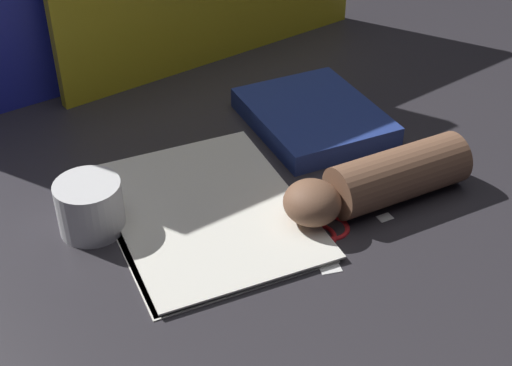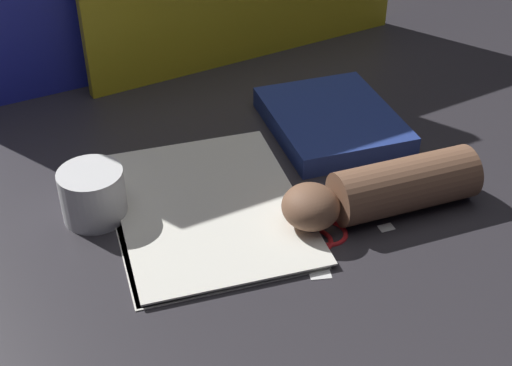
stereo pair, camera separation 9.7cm
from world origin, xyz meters
TOP-DOWN VIEW (x-y plane):
  - ground_plane at (0.00, 0.00)m, footprint 6.00×6.00m
  - paper_stack at (-0.07, 0.03)m, footprint 0.28×0.36m
  - book_closed at (0.19, 0.16)m, footprint 0.21×0.25m
  - scissors at (0.05, -0.07)m, footprint 0.12×0.15m
  - hand_forearm at (0.16, -0.07)m, footprint 0.29×0.08m
  - paper_scrap_near at (0.15, -0.10)m, footprint 0.02×0.02m
  - paper_scrap_mid at (0.03, -0.15)m, footprint 0.03×0.02m
  - mug at (-0.22, 0.07)m, footprint 0.09×0.09m

SIDE VIEW (x-z plane):
  - ground_plane at x=0.00m, z-range 0.00..0.00m
  - paper_scrap_near at x=0.15m, z-range 0.00..0.00m
  - paper_scrap_mid at x=0.03m, z-range 0.00..0.00m
  - scissors at x=0.05m, z-range 0.00..0.01m
  - paper_stack at x=-0.07m, z-range 0.00..0.01m
  - book_closed at x=0.19m, z-range 0.00..0.04m
  - mug at x=-0.22m, z-range 0.00..0.08m
  - hand_forearm at x=0.16m, z-range 0.00..0.08m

